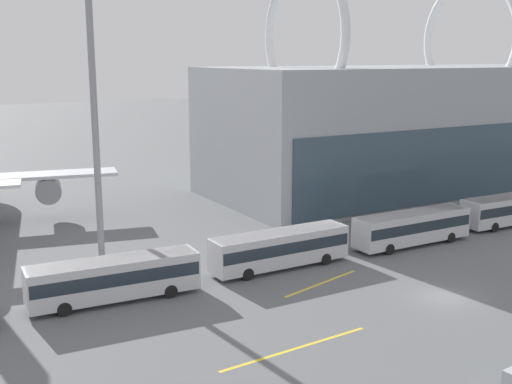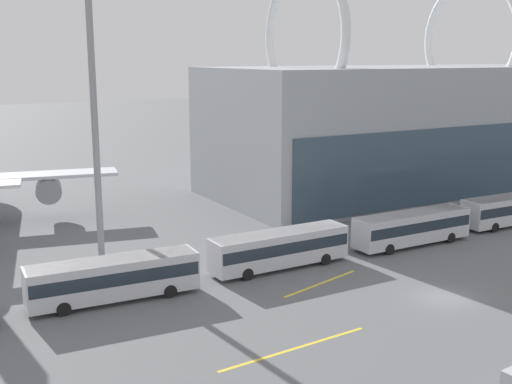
# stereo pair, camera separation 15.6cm
# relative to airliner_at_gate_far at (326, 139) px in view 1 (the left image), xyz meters

# --- Properties ---
(ground_plane) EXTENTS (440.00, 440.00, 0.00)m
(ground_plane) POSITION_rel_airliner_at_gate_far_xyz_m (-21.79, -45.29, -5.36)
(ground_plane) COLOR slate
(airliner_at_gate_far) EXTENTS (41.13, 41.50, 13.53)m
(airliner_at_gate_far) POSITION_rel_airliner_at_gate_far_xyz_m (0.00, 0.00, 0.00)
(airliner_at_gate_far) COLOR white
(airliner_at_gate_far) RESTS_ON ground_plane
(shuttle_bus_1) EXTENTS (12.48, 3.38, 3.15)m
(shuttle_bus_1) POSITION_rel_airliner_at_gate_far_xyz_m (-43.13, -33.89, -3.50)
(shuttle_bus_1) COLOR silver
(shuttle_bus_1) RESTS_ON ground_plane
(shuttle_bus_2) EXTENTS (12.39, 2.89, 3.15)m
(shuttle_bus_2) POSITION_rel_airliner_at_gate_far_xyz_m (-28.79, -33.55, -3.50)
(shuttle_bus_2) COLOR silver
(shuttle_bus_2) RESTS_ON ground_plane
(shuttle_bus_3) EXTENTS (12.36, 2.82, 3.15)m
(shuttle_bus_3) POSITION_rel_airliner_at_gate_far_xyz_m (-14.44, -33.98, -3.50)
(shuttle_bus_3) COLOR silver
(shuttle_bus_3) RESTS_ON ground_plane
(shuttle_bus_4) EXTENTS (12.42, 3.02, 3.15)m
(shuttle_bus_4) POSITION_rel_airliner_at_gate_far_xyz_m (-0.10, -33.59, -3.50)
(shuttle_bus_4) COLOR silver
(shuttle_bus_4) RESTS_ON ground_plane
(floodlight_mast) EXTENTS (2.70, 2.70, 27.20)m
(floodlight_mast) POSITION_rel_airliner_at_gate_far_xyz_m (-40.94, -23.04, 12.75)
(floodlight_mast) COLOR gray
(floodlight_mast) RESTS_ON ground_plane
(lane_stripe_0) EXTENTS (8.26, 2.47, 0.01)m
(lane_stripe_0) POSITION_rel_airliner_at_gate_far_xyz_m (-27.91, -38.36, -5.35)
(lane_stripe_0) COLOR yellow
(lane_stripe_0) RESTS_ON ground_plane
(lane_stripe_3) EXTENTS (10.90, 0.97, 0.01)m
(lane_stripe_3) POSITION_rel_airliner_at_gate_far_xyz_m (-35.93, -46.98, -5.35)
(lane_stripe_3) COLOR yellow
(lane_stripe_3) RESTS_ON ground_plane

